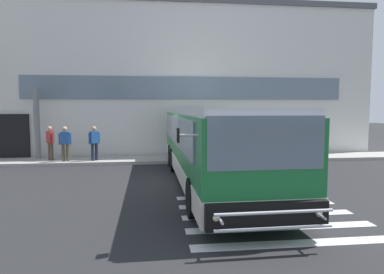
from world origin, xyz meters
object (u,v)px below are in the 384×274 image
object	(u,v)px
bus_main_foreground	(212,146)
safety_bollard_yellow	(242,154)
passenger_near_column	(50,141)
entry_support_column	(37,123)
passenger_at_curb_edge	(94,142)
passenger_by_doorway	(65,141)

from	to	relation	value
bus_main_foreground	safety_bollard_yellow	bearing A→B (deg)	61.56
bus_main_foreground	safety_bollard_yellow	world-z (taller)	bus_main_foreground
bus_main_foreground	passenger_near_column	bearing A→B (deg)	143.65
entry_support_column	passenger_at_curb_edge	distance (m)	3.25
passenger_at_curb_edge	passenger_near_column	bearing A→B (deg)	169.93
entry_support_column	passenger_at_curb_edge	xyz separation A→B (m)	(2.97, -1.01, -0.85)
entry_support_column	passenger_near_column	xyz separation A→B (m)	(0.80, -0.63, -0.85)
passenger_near_column	safety_bollard_yellow	size ratio (longest dim) A/B	1.86
passenger_near_column	passenger_at_curb_edge	xyz separation A→B (m)	(2.17, -0.39, 0.00)
bus_main_foreground	passenger_at_curb_edge	world-z (taller)	bus_main_foreground
passenger_by_doorway	passenger_at_curb_edge	distance (m)	1.36
bus_main_foreground	passenger_near_column	world-z (taller)	bus_main_foreground
passenger_near_column	safety_bollard_yellow	xyz separation A→B (m)	(9.31, -1.17, -0.63)
passenger_by_doorway	passenger_at_curb_edge	world-z (taller)	same
passenger_by_doorway	safety_bollard_yellow	world-z (taller)	passenger_by_doorway
bus_main_foreground	passenger_by_doorway	world-z (taller)	bus_main_foreground
bus_main_foreground	entry_support_column	bearing A→B (deg)	143.46
entry_support_column	safety_bollard_yellow	distance (m)	10.38
passenger_by_doorway	passenger_at_curb_edge	xyz separation A→B (m)	(1.35, 0.07, -0.03)
passenger_by_doorway	passenger_near_column	bearing A→B (deg)	150.79
passenger_near_column	passenger_at_curb_edge	world-z (taller)	same
entry_support_column	bus_main_foreground	xyz separation A→B (m)	(7.91, -5.86, -0.59)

